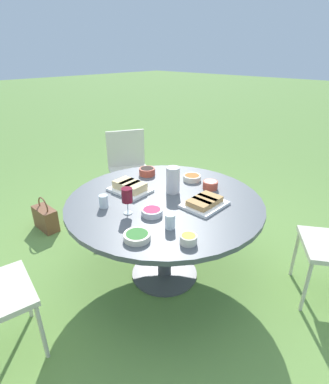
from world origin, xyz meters
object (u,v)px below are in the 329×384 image
Objects in this scene: dining_table at (164,210)px; wine_glass at (127,196)px; water_pitcher at (173,180)px; handbag at (46,218)px; chair_near_left at (128,164)px.

wine_glass is (0.03, 0.32, 0.22)m from dining_table.
water_pitcher is at bearing -73.83° from dining_table.
wine_glass is (-0.00, 0.46, 0.03)m from water_pitcher.
water_pitcher reaches higher than wine_glass.
water_pitcher is 1.11× the size of wine_glass.
water_pitcher is 0.46m from wine_glass.
chair_near_left is at bearing -102.50° from handbag.
water_pitcher is at bearing -160.59° from handbag.
dining_table is 0.39m from wine_glass.
water_pitcher reaches higher than handbag.
dining_table is 0.24m from water_pitcher.
water_pitcher is at bearing -89.46° from wine_glass.
chair_near_left is 4.30× the size of water_pitcher.
dining_table is 1.52m from handbag.
chair_near_left reaches higher than handbag.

